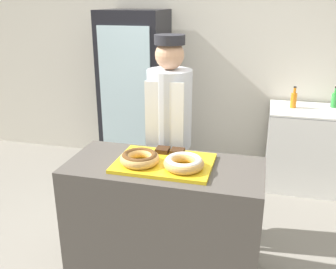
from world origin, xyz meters
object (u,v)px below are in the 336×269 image
serving_tray (164,163)px  bottle_orange (294,100)px  donut_chocolate_glaze (140,158)px  baker_person (169,135)px  donut_light_glaze (184,162)px  chest_freezer (316,149)px  brownie_back_right (177,151)px  beverage_fridge (136,93)px  brownie_back_left (163,150)px  bottle_green (335,99)px

serving_tray → bottle_orange: bearing=62.9°
donut_chocolate_glaze → baker_person: (0.04, 0.60, -0.05)m
donut_light_glaze → chest_freezer: 2.16m
brownie_back_right → beverage_fridge: bearing=118.6°
serving_tray → baker_person: 0.55m
brownie_back_left → bottle_green: bearing=51.7°
baker_person → chest_freezer: baker_person is taller
bottle_orange → baker_person: bearing=-129.2°
beverage_fridge → brownie_back_left: bearing=-64.4°
beverage_fridge → bottle_orange: (1.72, 0.03, 0.03)m
baker_person → chest_freezer: bearing=43.3°
brownie_back_right → serving_tray: bearing=-109.0°
donut_light_glaze → serving_tray: bearing=155.2°
brownie_back_right → chest_freezer: bearing=54.6°
brownie_back_left → baker_person: bearing=97.5°
serving_tray → bottle_green: (1.32, 1.90, 0.05)m
donut_chocolate_glaze → baker_person: bearing=85.8°
brownie_back_right → baker_person: (-0.16, 0.38, -0.03)m
beverage_fridge → bottle_green: 2.14m
brownie_back_right → beverage_fridge: 1.81m
donut_light_glaze → bottle_orange: bearing=67.6°
baker_person → chest_freezer: (1.29, 1.22, -0.46)m
baker_person → bottle_orange: 1.60m
bottle_orange → beverage_fridge: bearing=-179.1°
donut_chocolate_glaze → donut_light_glaze: bearing=0.0°
donut_chocolate_glaze → donut_light_glaze: 0.30m
chest_freezer → baker_person: bearing=-136.7°
serving_tray → donut_chocolate_glaze: (-0.15, -0.07, 0.05)m
serving_tray → donut_light_glaze: bearing=-24.8°
serving_tray → baker_person: size_ratio=0.38×
serving_tray → bottle_green: bearing=55.1°
brownie_back_left → donut_light_glaze: bearing=-48.0°
donut_chocolate_glaze → bottle_green: bottle_green is taller
serving_tray → chest_freezer: (1.19, 1.75, -0.46)m
bottle_orange → bottle_green: (0.42, 0.13, -0.00)m
serving_tray → brownie_back_right: size_ratio=6.99×
donut_light_glaze → bottle_green: (1.18, 1.97, -0.00)m
chest_freezer → bottle_green: bearing=47.5°
serving_tray → chest_freezer: serving_tray is taller
donut_light_glaze → bottle_orange: 1.99m
brownie_back_left → brownie_back_right: same height
serving_tray → brownie_back_right: (0.05, 0.15, 0.03)m
serving_tray → brownie_back_left: (-0.05, 0.15, 0.03)m
donut_chocolate_glaze → bottle_orange: 2.12m
brownie_back_left → bottle_orange: bearing=59.3°
donut_chocolate_glaze → brownie_back_right: (0.20, 0.22, -0.02)m
donut_chocolate_glaze → donut_light_glaze: size_ratio=1.00×
bottle_orange → bottle_green: 0.44m
brownie_back_left → brownie_back_right: bearing=0.0°
baker_person → brownie_back_left: bearing=-82.5°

